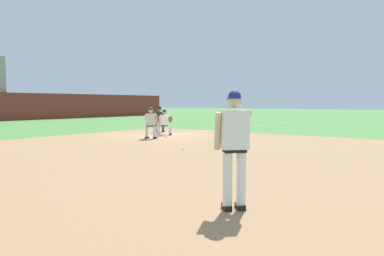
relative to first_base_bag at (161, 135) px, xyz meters
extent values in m
plane|color=#518942|center=(0.00, 0.00, -0.04)|extent=(160.00, 160.00, 0.00)
cube|color=#A87F56|center=(-4.50, -4.76, -0.04)|extent=(18.00, 18.00, 0.01)
cube|color=white|center=(8.15, 0.00, -0.04)|extent=(16.29, 0.10, 0.00)
cube|color=white|center=(0.00, 0.00, 0.00)|extent=(0.38, 0.38, 0.09)
sphere|color=white|center=(-3.69, -4.31, -0.01)|extent=(0.07, 0.07, 0.07)
cube|color=black|center=(-9.06, -9.42, 0.00)|extent=(0.26, 0.26, 0.09)
cylinder|color=white|center=(-9.09, -9.45, 0.46)|extent=(0.15, 0.15, 0.84)
cube|color=black|center=(-8.90, -9.57, 0.00)|extent=(0.26, 0.26, 0.09)
cylinder|color=white|center=(-8.93, -9.60, 0.46)|extent=(0.15, 0.15, 0.84)
cube|color=black|center=(-9.01, -9.53, 0.90)|extent=(0.38, 0.38, 0.06)
cube|color=white|center=(-9.01, -9.53, 1.22)|extent=(0.46, 0.45, 0.60)
sphere|color=#DBB28E|center=(-8.99, -9.51, 1.65)|extent=(0.21, 0.21, 0.21)
sphere|color=navy|center=(-8.99, -9.51, 1.72)|extent=(0.20, 0.20, 0.20)
cube|color=navy|center=(-8.93, -9.45, 1.69)|extent=(0.20, 0.20, 0.02)
cylinder|color=#DBB28E|center=(-9.14, -9.30, 1.19)|extent=(0.20, 0.20, 0.59)
cylinder|color=#DBB28E|center=(-8.62, -9.48, 1.31)|extent=(0.43, 0.44, 0.41)
ellipsoid|color=brown|center=(-8.56, -9.42, 1.14)|extent=(0.35, 0.35, 0.34)
cube|color=black|center=(0.62, -0.05, 0.00)|extent=(0.26, 0.26, 0.09)
cylinder|color=white|center=(0.65, -0.03, 0.23)|extent=(0.15, 0.15, 0.40)
cube|color=black|center=(0.19, 0.36, 0.00)|extent=(0.26, 0.26, 0.09)
cylinder|color=white|center=(0.22, 0.39, 0.23)|extent=(0.15, 0.15, 0.40)
cube|color=black|center=(0.43, 0.18, 0.46)|extent=(0.38, 0.38, 0.06)
cube|color=white|center=(0.43, 0.18, 0.73)|extent=(0.45, 0.45, 0.52)
sphere|color=tan|center=(0.42, 0.17, 1.12)|extent=(0.21, 0.21, 0.21)
sphere|color=navy|center=(0.42, 0.17, 1.20)|extent=(0.20, 0.20, 0.20)
cube|color=navy|center=(0.35, 0.10, 1.17)|extent=(0.20, 0.20, 0.02)
cylinder|color=tan|center=(0.32, -0.29, 0.88)|extent=(0.47, 0.48, 0.24)
cylinder|color=tan|center=(0.18, 0.29, 0.67)|extent=(0.23, 0.23, 0.58)
ellipsoid|color=brown|center=(0.17, -0.44, 0.80)|extent=(0.30, 0.30, 0.35)
cube|color=black|center=(-1.37, -0.32, 0.00)|extent=(0.28, 0.20, 0.09)
cylinder|color=white|center=(-1.41, -0.33, 0.28)|extent=(0.15, 0.15, 0.50)
cube|color=black|center=(-1.22, -0.69, 0.00)|extent=(0.28, 0.20, 0.09)
cylinder|color=white|center=(-1.26, -0.71, 0.28)|extent=(0.15, 0.15, 0.50)
cube|color=black|center=(-1.33, -0.52, 0.55)|extent=(0.31, 0.39, 0.06)
cube|color=beige|center=(-1.33, -0.52, 0.85)|extent=(0.37, 0.46, 0.54)
sphere|color=tan|center=(-1.32, -0.51, 1.25)|extent=(0.21, 0.21, 0.21)
sphere|color=#194C28|center=(-1.32, -0.51, 1.32)|extent=(0.20, 0.20, 0.20)
cube|color=#194C28|center=(-1.23, -0.48, 1.29)|extent=(0.16, 0.20, 0.02)
cylinder|color=tan|center=(-1.29, -0.23, 0.81)|extent=(0.34, 0.20, 0.56)
cylinder|color=tan|center=(-1.11, -0.70, 0.81)|extent=(0.34, 0.20, 0.56)
cube|color=black|center=(1.96, 1.62, 0.00)|extent=(0.26, 0.26, 0.09)
cylinder|color=#515154|center=(1.99, 1.65, 0.28)|extent=(0.15, 0.15, 0.50)
cube|color=black|center=(1.67, 1.90, 0.00)|extent=(0.26, 0.26, 0.09)
cylinder|color=#515154|center=(1.70, 1.93, 0.28)|extent=(0.15, 0.15, 0.50)
cube|color=black|center=(1.84, 1.79, 0.55)|extent=(0.38, 0.38, 0.06)
cube|color=#232326|center=(1.84, 1.79, 0.85)|extent=(0.45, 0.45, 0.54)
sphere|color=#9E7051|center=(1.83, 1.77, 1.25)|extent=(0.21, 0.21, 0.21)
sphere|color=black|center=(1.83, 1.77, 1.32)|extent=(0.20, 0.20, 0.20)
cube|color=black|center=(1.77, 1.71, 1.29)|extent=(0.20, 0.20, 0.02)
cylinder|color=#9E7051|center=(1.92, 1.51, 0.81)|extent=(0.29, 0.30, 0.56)
cylinder|color=#9E7051|center=(1.56, 1.85, 0.81)|extent=(0.29, 0.30, 0.56)
camera|label=1|loc=(-13.96, -12.44, 1.63)|focal=35.00mm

